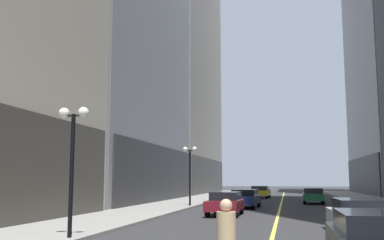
{
  "coord_description": "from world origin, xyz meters",
  "views": [
    {
      "loc": [
        0.57,
        -4.27,
        2.01
      ],
      "look_at": [
        -7.5,
        33.87,
        7.23
      ],
      "focal_mm": 41.84,
      "sensor_mm": 36.0,
      "label": 1
    }
  ],
  "objects": [
    {
      "name": "street_lamp_left_far",
      "position": [
        -6.4,
        27.93,
        3.26
      ],
      "size": [
        1.06,
        0.36,
        4.43
      ],
      "color": "black",
      "rests_on": "ground"
    },
    {
      "name": "building_left_far",
      "position": [
        -16.14,
        60.0,
        29.07
      ],
      "size": [
        11.47,
        26.0,
        58.33
      ],
      "color": "#A8A399",
      "rests_on": "ground"
    },
    {
      "name": "car_silver",
      "position": [
        3.07,
        13.24,
        0.72
      ],
      "size": [
        1.89,
        4.84,
        1.32
      ],
      "color": "#B7B7BC",
      "rests_on": "ground"
    },
    {
      "name": "street_lamp_left_near",
      "position": [
        -6.4,
        9.44,
        3.26
      ],
      "size": [
        1.06,
        0.36,
        4.43
      ],
      "color": "black",
      "rests_on": "ground"
    },
    {
      "name": "ground_plane",
      "position": [
        0.0,
        35.0,
        0.0
      ],
      "size": [
        200.0,
        200.0,
        0.0
      ],
      "primitive_type": "plane",
      "color": "#2D2D30"
    },
    {
      "name": "pedestrian_in_tan_trench",
      "position": [
        -0.49,
        3.65,
        0.98
      ],
      "size": [
        0.41,
        0.41,
        1.68
      ],
      "color": "black",
      "rests_on": "ground"
    },
    {
      "name": "car_black",
      "position": [
        2.45,
        6.43,
        0.72
      ],
      "size": [
        1.8,
        4.59,
        1.32
      ],
      "color": "black",
      "rests_on": "ground"
    },
    {
      "name": "car_navy",
      "position": [
        -2.45,
        28.38,
        0.72
      ],
      "size": [
        2.06,
        4.86,
        1.32
      ],
      "color": "#141E4C",
      "rests_on": "ground"
    },
    {
      "name": "car_yellow",
      "position": [
        -2.41,
        46.38,
        0.72
      ],
      "size": [
        2.16,
        4.72,
        1.32
      ],
      "color": "yellow",
      "rests_on": "ground"
    },
    {
      "name": "sidewalk_left",
      "position": [
        -8.25,
        35.0,
        0.07
      ],
      "size": [
        4.5,
        78.0,
        0.15
      ],
      "primitive_type": "cube",
      "color": "gray",
      "rests_on": "ground"
    },
    {
      "name": "lane_centre_stripe",
      "position": [
        0.0,
        35.0,
        0.0
      ],
      "size": [
        0.16,
        70.0,
        0.01
      ],
      "primitive_type": "cube",
      "color": "#E5D64C",
      "rests_on": "ground"
    },
    {
      "name": "car_maroon",
      "position": [
        -2.91,
        21.3,
        0.72
      ],
      "size": [
        1.8,
        4.09,
        1.32
      ],
      "color": "maroon",
      "rests_on": "ground"
    },
    {
      "name": "car_green",
      "position": [
        2.7,
        35.29,
        0.72
      ],
      "size": [
        1.89,
        4.52,
        1.32
      ],
      "color": "#196038",
      "rests_on": "ground"
    }
  ]
}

